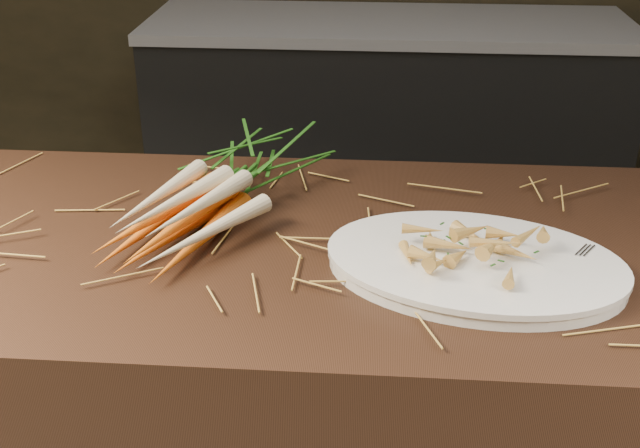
# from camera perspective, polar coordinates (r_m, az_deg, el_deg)

# --- Properties ---
(main_counter) EXTENTS (2.40, 0.70, 0.90)m
(main_counter) POSITION_cam_1_polar(r_m,az_deg,el_deg) (1.60, -6.72, -15.28)
(main_counter) COLOR black
(main_counter) RESTS_ON ground
(back_counter) EXTENTS (1.82, 0.62, 0.84)m
(back_counter) POSITION_cam_1_polar(r_m,az_deg,el_deg) (3.23, 4.66, 7.02)
(back_counter) COLOR black
(back_counter) RESTS_ON ground
(straw_bedding) EXTENTS (1.40, 0.60, 0.02)m
(straw_bedding) POSITION_cam_1_polar(r_m,az_deg,el_deg) (1.34, -7.77, -0.54)
(straw_bedding) COLOR #AB833B
(straw_bedding) RESTS_ON main_counter
(root_veg_bunch) EXTENTS (0.35, 0.56, 0.10)m
(root_veg_bunch) POSITION_cam_1_polar(r_m,az_deg,el_deg) (1.41, -6.68, 2.87)
(root_veg_bunch) COLOR #CE640D
(root_veg_bunch) RESTS_ON main_counter
(serving_platter) EXTENTS (0.50, 0.38, 0.02)m
(serving_platter) POSITION_cam_1_polar(r_m,az_deg,el_deg) (1.24, 10.91, -3.01)
(serving_platter) COLOR white
(serving_platter) RESTS_ON main_counter
(roasted_veg_heap) EXTENTS (0.25, 0.20, 0.05)m
(roasted_veg_heap) POSITION_cam_1_polar(r_m,az_deg,el_deg) (1.22, 11.06, -1.52)
(roasted_veg_heap) COLOR #A77831
(roasted_veg_heap) RESTS_ON serving_platter
(serving_fork) EXTENTS (0.11, 0.15, 0.00)m
(serving_fork) POSITION_cam_1_polar(r_m,az_deg,el_deg) (1.22, 18.34, -3.82)
(serving_fork) COLOR silver
(serving_fork) RESTS_ON serving_platter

